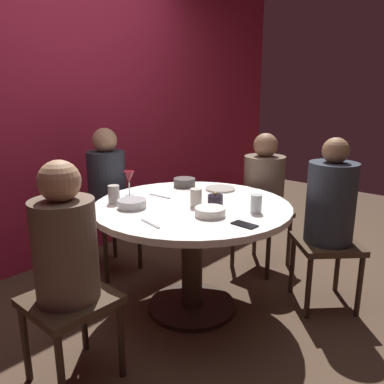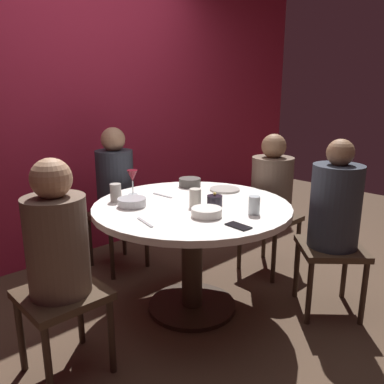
% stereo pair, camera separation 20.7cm
% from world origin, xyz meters
% --- Properties ---
extents(ground_plane, '(8.00, 8.00, 0.00)m').
position_xyz_m(ground_plane, '(0.00, 0.00, 0.00)').
color(ground_plane, '#4C3828').
extents(back_wall, '(6.00, 0.10, 2.60)m').
position_xyz_m(back_wall, '(0.00, 1.44, 1.30)').
color(back_wall, maroon).
rests_on(back_wall, ground).
extents(dining_table, '(1.27, 1.27, 0.75)m').
position_xyz_m(dining_table, '(0.00, 0.00, 0.58)').
color(dining_table, white).
rests_on(dining_table, ground).
extents(seated_diner_left, '(0.40, 0.40, 1.15)m').
position_xyz_m(seated_diner_left, '(-0.91, 0.00, 0.71)').
color(seated_diner_left, '#3F2D1E').
rests_on(seated_diner_left, ground).
extents(seated_diner_back, '(0.40, 0.40, 1.18)m').
position_xyz_m(seated_diner_back, '(0.00, 0.90, 0.72)').
color(seated_diner_back, '#3F2D1E').
rests_on(seated_diner_back, ground).
extents(seated_diner_right, '(0.40, 0.40, 1.13)m').
position_xyz_m(seated_diner_right, '(0.88, 0.00, 0.70)').
color(seated_diner_right, '#3F2D1E').
rests_on(seated_diner_right, ground).
extents(seated_diner_front_right, '(0.57, 0.57, 1.17)m').
position_xyz_m(seated_diner_front_right, '(0.65, -0.65, 0.72)').
color(seated_diner_front_right, '#3F2D1E').
rests_on(seated_diner_front_right, ground).
extents(candle_holder, '(0.10, 0.10, 0.10)m').
position_xyz_m(candle_holder, '(0.06, -0.15, 0.78)').
color(candle_holder, black).
rests_on(candle_holder, dining_table).
extents(wine_glass, '(0.08, 0.08, 0.18)m').
position_xyz_m(wine_glass, '(-0.14, 0.45, 0.87)').
color(wine_glass, silver).
rests_on(wine_glass, dining_table).
extents(dinner_plate, '(0.22, 0.22, 0.01)m').
position_xyz_m(dinner_plate, '(0.42, 0.09, 0.75)').
color(dinner_plate, '#B2ADA3').
rests_on(dinner_plate, dining_table).
extents(cell_phone, '(0.08, 0.14, 0.01)m').
position_xyz_m(cell_phone, '(-0.12, -0.48, 0.75)').
color(cell_phone, black).
rests_on(cell_phone, dining_table).
extents(bowl_serving_large, '(0.18, 0.18, 0.05)m').
position_xyz_m(bowl_serving_large, '(-0.31, 0.23, 0.77)').
color(bowl_serving_large, '#B7B7BC').
rests_on(bowl_serving_large, dining_table).
extents(bowl_salad_center, '(0.18, 0.18, 0.05)m').
position_xyz_m(bowl_salad_center, '(-0.11, -0.24, 0.77)').
color(bowl_salad_center, silver).
rests_on(bowl_salad_center, dining_table).
extents(bowl_small_white, '(0.16, 0.16, 0.06)m').
position_xyz_m(bowl_small_white, '(0.31, 0.36, 0.78)').
color(bowl_small_white, '#4C4742').
rests_on(bowl_small_white, dining_table).
extents(cup_near_candle, '(0.07, 0.07, 0.11)m').
position_xyz_m(cup_near_candle, '(0.12, -0.41, 0.80)').
color(cup_near_candle, silver).
rests_on(cup_near_candle, dining_table).
extents(cup_by_left_diner, '(0.07, 0.07, 0.12)m').
position_xyz_m(cup_by_left_diner, '(-0.32, 0.39, 0.80)').
color(cup_by_left_diner, '#B2ADA3').
rests_on(cup_by_left_diner, dining_table).
extents(cup_by_right_diner, '(0.07, 0.07, 0.12)m').
position_xyz_m(cup_by_right_diner, '(-0.02, -0.06, 0.80)').
color(cup_by_right_diner, beige).
rests_on(cup_by_right_diner, dining_table).
extents(fork_near_plate, '(0.03, 0.18, 0.01)m').
position_xyz_m(fork_near_plate, '(-0.01, 0.29, 0.75)').
color(fork_near_plate, '#B7B7BC').
rests_on(fork_near_plate, dining_table).
extents(knife_near_plate, '(0.05, 0.18, 0.01)m').
position_xyz_m(knife_near_plate, '(-0.44, -0.09, 0.75)').
color(knife_near_plate, '#B7B7BC').
rests_on(knife_near_plate, dining_table).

